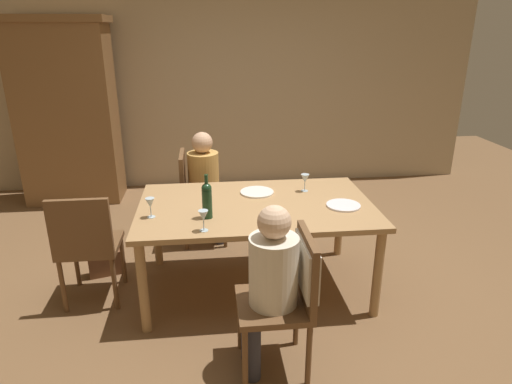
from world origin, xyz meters
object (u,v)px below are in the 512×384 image
at_px(armoire_cabinet, 67,112).
at_px(chair_left_end, 87,242).
at_px(chair_near, 294,284).
at_px(person_woman_host, 206,179).
at_px(wine_bottle_tall_green, 207,199).
at_px(person_man_bearded, 269,279).
at_px(wine_glass_near_right, 203,216).
at_px(dining_table, 256,213).
at_px(chair_far_left, 195,191).
at_px(dinner_plate_guest_left, 257,192).
at_px(handbag, 105,263).
at_px(dinner_plate_host, 343,205).
at_px(wine_glass_centre, 305,179).
at_px(wine_glass_near_left, 150,204).

distance_m(armoire_cabinet, chair_left_end, 2.57).
xyz_separation_m(armoire_cabinet, chair_near, (2.14, -3.25, -0.50)).
bearing_deg(person_woman_host, wine_bottle_tall_green, 0.30).
distance_m(chair_near, person_man_bearded, 0.16).
bearing_deg(wine_glass_near_right, dining_table, 47.70).
xyz_separation_m(chair_far_left, dinner_plate_guest_left, (0.53, -0.69, 0.22)).
bearing_deg(wine_bottle_tall_green, chair_near, -54.86).
distance_m(dining_table, person_man_bearded, 0.94).
distance_m(person_man_bearded, wine_bottle_tall_green, 0.83).
distance_m(person_man_bearded, handbag, 1.89).
height_order(chair_near, dinner_plate_host, chair_near).
distance_m(wine_glass_near_right, dinner_plate_guest_left, 0.83).
distance_m(dining_table, chair_far_left, 1.07).
bearing_deg(chair_near, wine_glass_centre, -14.97).
relative_size(wine_bottle_tall_green, handbag, 1.17).
xyz_separation_m(armoire_cabinet, dinner_plate_host, (2.68, -2.43, -0.34)).
relative_size(person_woman_host, wine_glass_near_right, 7.52).
xyz_separation_m(chair_near, person_woman_host, (-0.51, 1.88, 0.05)).
relative_size(chair_far_left, dinner_plate_host, 3.49).
height_order(wine_glass_near_left, wine_glass_centre, same).
height_order(chair_left_end, person_man_bearded, person_man_bearded).
bearing_deg(armoire_cabinet, chair_left_end, -73.28).
bearing_deg(wine_glass_near_left, armoire_cabinet, 116.26).
xyz_separation_m(dining_table, wine_glass_centre, (0.44, 0.24, 0.18)).
distance_m(chair_left_end, person_man_bearded, 1.53).
height_order(wine_glass_near_right, dinner_plate_guest_left, wine_glass_near_right).
xyz_separation_m(dining_table, chair_near, (0.12, -0.94, -0.08)).
bearing_deg(chair_left_end, chair_near, -31.03).
bearing_deg(handbag, chair_near, -42.30).
xyz_separation_m(wine_glass_near_left, dinner_plate_host, (1.46, 0.05, -0.10)).
distance_m(armoire_cabinet, chair_near, 3.92).
height_order(dining_table, person_woman_host, person_woman_host).
xyz_separation_m(chair_far_left, person_woman_host, (0.11, -0.00, 0.12)).
relative_size(armoire_cabinet, wine_glass_near_left, 14.63).
xyz_separation_m(dinner_plate_host, handbag, (-1.96, 0.47, -0.65)).
bearing_deg(wine_glass_near_left, dining_table, 12.37).
height_order(chair_far_left, dinner_plate_host, chair_far_left).
bearing_deg(person_woman_host, wine_glass_near_left, -19.92).
distance_m(wine_glass_near_left, wine_glass_near_right, 0.47).
height_order(armoire_cabinet, handbag, armoire_cabinet).
relative_size(person_woman_host, dinner_plate_host, 4.25).
distance_m(chair_far_left, chair_left_end, 1.30).
height_order(chair_left_end, person_woman_host, person_woman_host).
bearing_deg(dining_table, dinner_plate_host, -10.26).
distance_m(wine_glass_near_left, dinner_plate_host, 1.46).
height_order(chair_near, chair_left_end, same).
bearing_deg(handbag, chair_left_end, -90.00).
relative_size(chair_far_left, handbag, 3.29).
xyz_separation_m(chair_left_end, dinner_plate_host, (1.96, -0.03, 0.22)).
relative_size(chair_far_left, wine_glass_near_right, 6.17).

